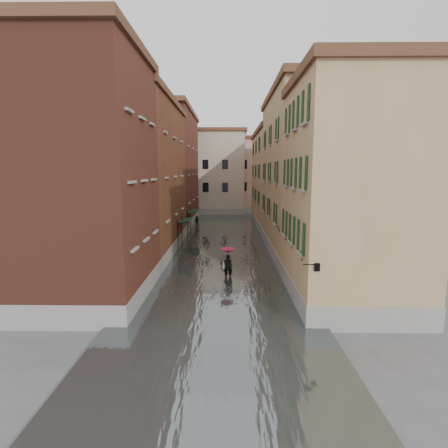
{
  "coord_description": "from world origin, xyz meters",
  "views": [
    {
      "loc": [
        0.53,
        -20.63,
        7.13
      ],
      "look_at": [
        0.19,
        6.03,
        3.0
      ],
      "focal_mm": 28.0,
      "sensor_mm": 36.0,
      "label": 1
    }
  ],
  "objects": [
    {
      "name": "building_right_mid",
      "position": [
        7.0,
        9.0,
        6.5
      ],
      "size": [
        6.0,
        14.0,
        13.0
      ],
      "primitive_type": "cube",
      "color": "tan",
      "rests_on": "ground"
    },
    {
      "name": "building_left_far",
      "position": [
        -7.0,
        24.0,
        7.0
      ],
      "size": [
        6.0,
        16.0,
        14.0
      ],
      "primitive_type": "cube",
      "color": "brown",
      "rests_on": "ground"
    },
    {
      "name": "ground",
      "position": [
        0.0,
        0.0,
        0.0
      ],
      "size": [
        120.0,
        120.0,
        0.0
      ],
      "primitive_type": "plane",
      "color": "#525254",
      "rests_on": "ground"
    },
    {
      "name": "building_end_pink",
      "position": [
        6.0,
        40.0,
        6.0
      ],
      "size": [
        10.0,
        9.0,
        12.0
      ],
      "primitive_type": "cube",
      "color": "tan",
      "rests_on": "ground"
    },
    {
      "name": "building_right_near",
      "position": [
        7.0,
        -2.0,
        5.75
      ],
      "size": [
        6.0,
        8.0,
        11.5
      ],
      "primitive_type": "cube",
      "color": "#A27D54",
      "rests_on": "ground"
    },
    {
      "name": "building_end_cream",
      "position": [
        -3.0,
        38.0,
        6.5
      ],
      "size": [
        12.0,
        9.0,
        13.0
      ],
      "primitive_type": "cube",
      "color": "#BEAE97",
      "rests_on": "ground"
    },
    {
      "name": "wall_lantern",
      "position": [
        4.33,
        -6.0,
        3.01
      ],
      "size": [
        0.71,
        0.22,
        0.35
      ],
      "color": "black",
      "rests_on": "ground"
    },
    {
      "name": "pedestrian_far",
      "position": [
        -3.4,
        22.42,
        0.74
      ],
      "size": [
        0.81,
        0.68,
        1.47
      ],
      "primitive_type": "imported",
      "rotation": [
        0.0,
        0.0,
        -0.19
      ],
      "color": "black",
      "rests_on": "ground"
    },
    {
      "name": "awning_near",
      "position": [
        -3.49,
        11.01,
        2.46
      ],
      "size": [
        1.09,
        2.9,
        2.8
      ],
      "color": "black",
      "rests_on": "ground"
    },
    {
      "name": "floodwater",
      "position": [
        0.0,
        13.0,
        0.1
      ],
      "size": [
        10.0,
        60.0,
        0.2
      ],
      "primitive_type": "cube",
      "color": "#4D5455",
      "rests_on": "ground"
    },
    {
      "name": "building_left_mid",
      "position": [
        -7.0,
        9.0,
        6.25
      ],
      "size": [
        6.0,
        14.0,
        12.5
      ],
      "primitive_type": "cube",
      "color": "brown",
      "rests_on": "ground"
    },
    {
      "name": "pedestrian_main",
      "position": [
        0.49,
        1.59,
        1.29
      ],
      "size": [
        1.03,
        1.03,
        2.06
      ],
      "color": "black",
      "rests_on": "ground"
    },
    {
      "name": "building_right_far",
      "position": [
        7.0,
        24.0,
        5.75
      ],
      "size": [
        6.0,
        16.0,
        11.5
      ],
      "primitive_type": "cube",
      "color": "#A27D54",
      "rests_on": "ground"
    },
    {
      "name": "awning_far",
      "position": [
        -3.48,
        18.52,
        2.47
      ],
      "size": [
        1.09,
        3.29,
        2.8
      ],
      "color": "black",
      "rests_on": "ground"
    },
    {
      "name": "window_planters",
      "position": [
        4.12,
        -0.95,
        3.51
      ],
      "size": [
        0.59,
        8.27,
        0.84
      ],
      "color": "brown",
      "rests_on": "ground"
    },
    {
      "name": "building_left_near",
      "position": [
        -7.0,
        -2.0,
        6.5
      ],
      "size": [
        6.0,
        8.0,
        13.0
      ],
      "primitive_type": "cube",
      "color": "brown",
      "rests_on": "ground"
    }
  ]
}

